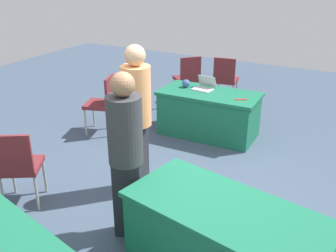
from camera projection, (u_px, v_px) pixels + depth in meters
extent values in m
plane|color=#3D4C60|center=(171.00, 205.00, 4.54)|extent=(14.40, 14.40, 0.00)
cube|color=#196647|center=(209.00, 94.00, 6.12)|extent=(1.60, 0.83, 0.05)
cube|color=#196647|center=(209.00, 115.00, 6.26)|extent=(1.54, 0.80, 0.68)
cube|color=#196647|center=(226.00, 210.00, 3.27)|extent=(1.90, 1.17, 0.05)
cube|color=#196647|center=(224.00, 244.00, 3.42)|extent=(1.83, 1.12, 0.68)
cylinder|color=#9E9993|center=(174.00, 90.00, 7.85)|extent=(0.03, 0.03, 0.47)
cylinder|color=#9E9993|center=(191.00, 88.00, 7.97)|extent=(0.03, 0.03, 0.47)
cylinder|color=#9E9993|center=(181.00, 95.00, 7.52)|extent=(0.03, 0.03, 0.47)
cylinder|color=#9E9993|center=(199.00, 93.00, 7.64)|extent=(0.03, 0.03, 0.47)
cube|color=maroon|center=(187.00, 79.00, 7.64)|extent=(0.62, 0.62, 0.06)
cube|color=maroon|center=(191.00, 69.00, 7.37)|extent=(0.31, 0.34, 0.45)
cylinder|color=#9E9993|center=(85.00, 122.00, 6.27)|extent=(0.03, 0.03, 0.46)
cylinder|color=#9E9993|center=(94.00, 114.00, 6.62)|extent=(0.03, 0.03, 0.46)
cylinder|color=#9E9993|center=(108.00, 124.00, 6.21)|extent=(0.03, 0.03, 0.46)
cylinder|color=#9E9993|center=(115.00, 115.00, 6.55)|extent=(0.03, 0.03, 0.46)
cube|color=maroon|center=(99.00, 104.00, 6.31)|extent=(0.56, 0.56, 0.06)
cube|color=maroon|center=(110.00, 90.00, 6.18)|extent=(0.17, 0.41, 0.45)
cylinder|color=#9E9993|center=(218.00, 89.00, 7.91)|extent=(0.03, 0.03, 0.46)
cylinder|color=#9E9993|center=(236.00, 91.00, 7.79)|extent=(0.03, 0.03, 0.46)
cylinder|color=#9E9993|center=(214.00, 94.00, 7.58)|extent=(0.03, 0.03, 0.46)
cylinder|color=#9E9993|center=(233.00, 96.00, 7.46)|extent=(0.03, 0.03, 0.46)
cube|color=maroon|center=(226.00, 80.00, 7.58)|extent=(0.50, 0.50, 0.06)
cube|color=maroon|center=(224.00, 70.00, 7.31)|extent=(0.42, 0.10, 0.45)
cylinder|color=#9E9993|center=(13.00, 177.00, 4.69)|extent=(0.03, 0.03, 0.45)
cylinder|color=#9E9993|center=(45.00, 176.00, 4.71)|extent=(0.03, 0.03, 0.45)
cylinder|color=#9E9993|center=(3.00, 194.00, 4.35)|extent=(0.03, 0.03, 0.45)
cylinder|color=#9E9993|center=(37.00, 193.00, 4.37)|extent=(0.03, 0.03, 0.45)
cube|color=maroon|center=(21.00, 166.00, 4.43)|extent=(0.61, 0.61, 0.06)
cube|color=maroon|center=(12.00, 154.00, 4.14)|extent=(0.38, 0.25, 0.45)
cube|color=#26262D|center=(138.00, 157.00, 4.70)|extent=(0.24, 0.31, 0.89)
cylinder|color=#F49E60|center=(136.00, 96.00, 4.38)|extent=(0.41, 0.41, 0.70)
sphere|color=tan|center=(135.00, 55.00, 4.20)|extent=(0.24, 0.24, 0.24)
cube|color=#26262D|center=(128.00, 198.00, 3.92)|extent=(0.33, 0.28, 0.85)
cylinder|color=#333338|center=(125.00, 130.00, 3.62)|extent=(0.45, 0.45, 0.67)
sphere|color=#936B4C|center=(123.00, 84.00, 3.44)|extent=(0.23, 0.23, 0.23)
cube|color=silver|center=(203.00, 89.00, 6.23)|extent=(0.34, 0.25, 0.02)
cube|color=#B7B7BC|center=(207.00, 81.00, 6.30)|extent=(0.32, 0.11, 0.19)
sphere|color=#3F5999|center=(186.00, 83.00, 6.34)|extent=(0.13, 0.13, 0.13)
cube|color=red|center=(241.00, 99.00, 5.79)|extent=(0.17, 0.12, 0.01)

